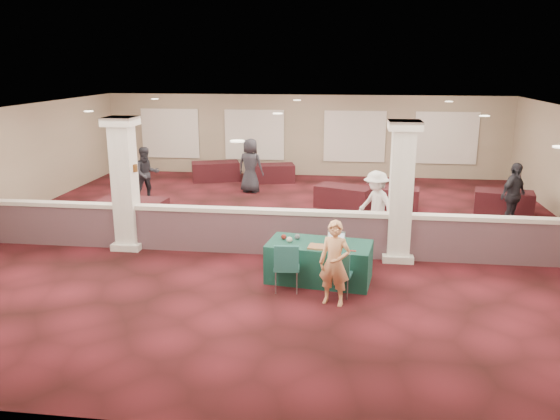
# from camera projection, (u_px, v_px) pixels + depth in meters

# --- Properties ---
(ground) EXTENTS (16.00, 16.00, 0.00)m
(ground) POSITION_uv_depth(u_px,v_px,m) (278.00, 234.00, 14.50)
(ground) COLOR #4E131A
(ground) RESTS_ON ground
(wall_back) EXTENTS (16.00, 0.04, 3.20)m
(wall_back) POSITION_uv_depth(u_px,v_px,m) (304.00, 136.00, 21.74)
(wall_back) COLOR gray
(wall_back) RESTS_ON ground
(wall_front) EXTENTS (16.00, 0.04, 3.20)m
(wall_front) POSITION_uv_depth(u_px,v_px,m) (189.00, 310.00, 6.42)
(wall_front) COLOR gray
(wall_front) RESTS_ON ground
(ceiling) EXTENTS (16.00, 16.00, 0.02)m
(ceiling) POSITION_uv_depth(u_px,v_px,m) (278.00, 113.00, 13.66)
(ceiling) COLOR silver
(ceiling) RESTS_ON wall_back
(partition_wall) EXTENTS (15.60, 0.28, 1.10)m
(partition_wall) POSITION_uv_depth(u_px,v_px,m) (269.00, 231.00, 12.92)
(partition_wall) COLOR brown
(partition_wall) RESTS_ON ground
(column_left) EXTENTS (0.72, 0.72, 3.20)m
(column_left) POSITION_uv_depth(u_px,v_px,m) (125.00, 183.00, 13.07)
(column_left) COLOR silver
(column_left) RESTS_ON ground
(column_right) EXTENTS (0.72, 0.72, 3.20)m
(column_right) POSITION_uv_depth(u_px,v_px,m) (401.00, 190.00, 12.27)
(column_right) COLOR silver
(column_right) RESTS_ON ground
(sconce_left) EXTENTS (0.12, 0.12, 0.18)m
(sconce_left) POSITION_uv_depth(u_px,v_px,m) (113.00, 167.00, 13.00)
(sconce_left) COLOR brown
(sconce_left) RESTS_ON column_left
(sconce_right) EXTENTS (0.12, 0.12, 0.18)m
(sconce_right) POSITION_uv_depth(u_px,v_px,m) (135.00, 168.00, 12.94)
(sconce_right) COLOR brown
(sconce_right) RESTS_ON column_left
(near_table) EXTENTS (2.24, 1.33, 0.82)m
(near_table) POSITION_uv_depth(u_px,v_px,m) (319.00, 262.00, 11.37)
(near_table) COLOR #0E3426
(near_table) RESTS_ON ground
(conf_chair_main) EXTENTS (0.55, 0.55, 0.93)m
(conf_chair_main) POSITION_uv_depth(u_px,v_px,m) (339.00, 270.00, 10.55)
(conf_chair_main) COLOR #1C524F
(conf_chair_main) RESTS_ON ground
(conf_chair_side) EXTENTS (0.54, 0.54, 1.01)m
(conf_chair_side) POSITION_uv_depth(u_px,v_px,m) (287.00, 264.00, 10.74)
(conf_chair_side) COLOR #1C524F
(conf_chair_side) RESTS_ON ground
(woman) EXTENTS (0.67, 0.53, 1.63)m
(woman) POSITION_uv_depth(u_px,v_px,m) (335.00, 263.00, 10.14)
(woman) COLOR tan
(woman) RESTS_ON ground
(far_table_front_left) EXTENTS (1.91, 1.06, 0.75)m
(far_table_front_left) POSITION_uv_depth(u_px,v_px,m) (133.00, 212.00, 15.23)
(far_table_front_left) COLOR black
(far_table_front_left) RESTS_ON ground
(far_table_front_center) EXTENTS (1.90, 1.43, 0.69)m
(far_table_front_center) POSITION_uv_depth(u_px,v_px,m) (344.00, 197.00, 17.07)
(far_table_front_center) COLOR black
(far_table_front_center) RESTS_ON ground
(far_table_front_right) EXTENTS (1.81, 1.16, 0.68)m
(far_table_front_right) POSITION_uv_depth(u_px,v_px,m) (504.00, 202.00, 16.49)
(far_table_front_right) COLOR black
(far_table_front_right) RESTS_ON ground
(far_table_back_left) EXTENTS (1.97, 1.41, 0.72)m
(far_table_back_left) POSITION_uv_depth(u_px,v_px,m) (216.00, 171.00, 21.03)
(far_table_back_left) COLOR black
(far_table_back_left) RESTS_ON ground
(far_table_back_center) EXTENTS (1.84, 1.23, 0.68)m
(far_table_back_center) POSITION_uv_depth(u_px,v_px,m) (272.00, 173.00, 20.77)
(far_table_back_center) COLOR black
(far_table_back_center) RESTS_ON ground
(far_table_back_right) EXTENTS (1.69, 1.02, 0.65)m
(far_table_back_right) POSITION_uv_depth(u_px,v_px,m) (393.00, 198.00, 17.08)
(far_table_back_right) COLOR black
(far_table_back_right) RESTS_ON ground
(attendee_a) EXTENTS (0.96, 0.87, 1.76)m
(attendee_a) POSITION_uv_depth(u_px,v_px,m) (147.00, 174.00, 17.94)
(attendee_a) COLOR black
(attendee_a) RESTS_ON ground
(attendee_b) EXTENTS (1.14, 1.20, 1.78)m
(attendee_b) POSITION_uv_depth(u_px,v_px,m) (376.00, 205.00, 13.96)
(attendee_b) COLOR white
(attendee_b) RESTS_ON ground
(attendee_c) EXTENTS (1.12, 1.10, 1.81)m
(attendee_c) POSITION_uv_depth(u_px,v_px,m) (513.00, 195.00, 14.93)
(attendee_c) COLOR black
(attendee_c) RESTS_ON ground
(attendee_d) EXTENTS (1.03, 0.72, 1.89)m
(attendee_d) POSITION_uv_depth(u_px,v_px,m) (250.00, 166.00, 19.00)
(attendee_d) COLOR black
(attendee_d) RESTS_ON ground
(laptop_base) EXTENTS (0.40, 0.30, 0.02)m
(laptop_base) POSITION_uv_depth(u_px,v_px,m) (335.00, 245.00, 11.12)
(laptop_base) COLOR silver
(laptop_base) RESTS_ON near_table
(laptop_screen) EXTENTS (0.37, 0.06, 0.25)m
(laptop_screen) POSITION_uv_depth(u_px,v_px,m) (336.00, 237.00, 11.21)
(laptop_screen) COLOR silver
(laptop_screen) RESTS_ON near_table
(screen_glow) EXTENTS (0.33, 0.05, 0.21)m
(screen_glow) POSITION_uv_depth(u_px,v_px,m) (336.00, 238.00, 11.20)
(screen_glow) COLOR silver
(screen_glow) RESTS_ON near_table
(knitting) EXTENTS (0.49, 0.39, 0.03)m
(knitting) POSITION_uv_depth(u_px,v_px,m) (320.00, 247.00, 10.98)
(knitting) COLOR orange
(knitting) RESTS_ON near_table
(yarn_cream) EXTENTS (0.12, 0.12, 0.12)m
(yarn_cream) POSITION_uv_depth(u_px,v_px,m) (289.00, 240.00, 11.29)
(yarn_cream) COLOR beige
(yarn_cream) RESTS_ON near_table
(yarn_red) EXTENTS (0.11, 0.11, 0.11)m
(yarn_red) POSITION_uv_depth(u_px,v_px,m) (284.00, 237.00, 11.49)
(yarn_red) COLOR maroon
(yarn_red) RESTS_ON near_table
(yarn_grey) EXTENTS (0.12, 0.12, 0.12)m
(yarn_grey) POSITION_uv_depth(u_px,v_px,m) (297.00, 237.00, 11.49)
(yarn_grey) COLOR #4A4B4F
(yarn_grey) RESTS_ON near_table
(scissors) EXTENTS (0.14, 0.05, 0.01)m
(scissors) POSITION_uv_depth(u_px,v_px,m) (353.00, 251.00, 10.79)
(scissors) COLOR #B31613
(scissors) RESTS_ON near_table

